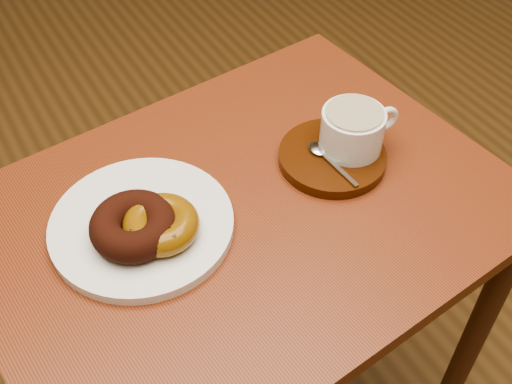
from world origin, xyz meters
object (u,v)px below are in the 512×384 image
donut_plate (142,225)px  coffee_cup (353,129)px  saucer (332,157)px  cafe_table (245,256)px

donut_plate → coffee_cup: (0.34, -0.02, 0.04)m
donut_plate → saucer: (0.30, -0.02, 0.00)m
donut_plate → coffee_cup: size_ratio=2.01×
donut_plate → coffee_cup: bearing=-3.9°
cafe_table → saucer: saucer is taller
cafe_table → saucer: 0.20m
saucer → coffee_cup: bearing=-1.6°
cafe_table → coffee_cup: coffee_cup is taller
donut_plate → saucer: bearing=-4.2°
saucer → coffee_cup: size_ratio=1.30×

